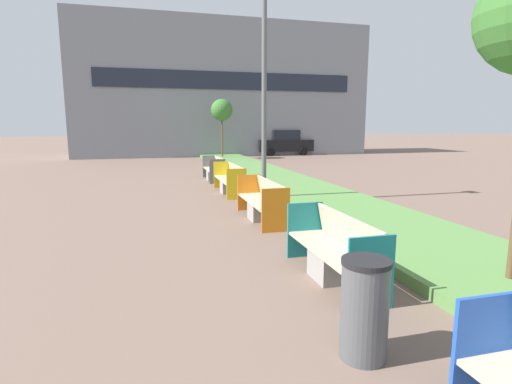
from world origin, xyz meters
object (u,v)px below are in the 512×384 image
at_px(bench_orange_frame, 262,204).
at_px(street_lamp_post, 264,63).
at_px(bench_teal_frame, 334,254).
at_px(sapling_tree_far, 222,110).
at_px(bench_grey_frame, 214,171).
at_px(parked_car_distant, 283,143).
at_px(litter_bin, 364,309).
at_px(bench_yellow_frame, 230,182).

distance_m(bench_orange_frame, street_lamp_post, 4.11).
bearing_deg(bench_teal_frame, sapling_tree_far, 84.22).
relative_size(bench_grey_frame, parked_car_distant, 0.48).
height_order(litter_bin, street_lamp_post, street_lamp_post).
xyz_separation_m(bench_yellow_frame, parked_car_distant, (7.23, 15.76, 0.54)).
xyz_separation_m(litter_bin, parked_car_distant, (7.85, 25.43, 0.41)).
xyz_separation_m(bench_orange_frame, bench_grey_frame, (-0.00, 7.17, -0.01)).
distance_m(bench_teal_frame, parked_car_distant, 24.61).
height_order(street_lamp_post, parked_car_distant, street_lamp_post).
distance_m(litter_bin, sapling_tree_far, 23.23).
bearing_deg(bench_teal_frame, parked_car_distant, 72.90).
bearing_deg(parked_car_distant, bench_orange_frame, -111.54).
height_order(bench_yellow_frame, sapling_tree_far, sapling_tree_far).
height_order(bench_grey_frame, street_lamp_post, street_lamp_post).
bearing_deg(bench_yellow_frame, bench_grey_frame, 90.09).
distance_m(litter_bin, street_lamp_post, 8.55).
bearing_deg(bench_teal_frame, bench_orange_frame, 89.96).
bearing_deg(parked_car_distant, bench_teal_frame, -108.46).
bearing_deg(bench_orange_frame, bench_grey_frame, 90.03).
xyz_separation_m(bench_yellow_frame, sapling_tree_far, (2.12, 13.25, 2.80)).
relative_size(bench_yellow_frame, sapling_tree_far, 0.63).
xyz_separation_m(street_lamp_post, parked_car_distant, (6.63, 17.69, -3.00)).
distance_m(bench_teal_frame, litter_bin, 2.01).
relative_size(litter_bin, sapling_tree_far, 0.25).
xyz_separation_m(bench_teal_frame, litter_bin, (-0.62, -1.91, 0.13)).
relative_size(bench_teal_frame, bench_yellow_frame, 0.88).
relative_size(sapling_tree_far, parked_car_distant, 0.92).
bearing_deg(litter_bin, bench_grey_frame, 87.27).
xyz_separation_m(bench_orange_frame, street_lamp_post, (0.61, 1.99, 3.54)).
xyz_separation_m(litter_bin, street_lamp_post, (1.23, 7.75, 3.41)).
relative_size(litter_bin, parked_car_distant, 0.23).
bearing_deg(bench_grey_frame, parked_car_distant, 59.94).
bearing_deg(parked_car_distant, sapling_tree_far, -155.14).
xyz_separation_m(bench_orange_frame, litter_bin, (-0.62, -5.75, 0.12)).
height_order(bench_orange_frame, parked_car_distant, parked_car_distant).
bearing_deg(bench_grey_frame, bench_yellow_frame, -89.91).
bearing_deg(bench_teal_frame, street_lamp_post, 84.02).
relative_size(bench_teal_frame, bench_grey_frame, 1.07).
xyz_separation_m(bench_orange_frame, bench_yellow_frame, (0.00, 3.91, 0.00)).
height_order(bench_orange_frame, street_lamp_post, street_lamp_post).
relative_size(bench_teal_frame, litter_bin, 2.17).
bearing_deg(street_lamp_post, sapling_tree_far, 84.30).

